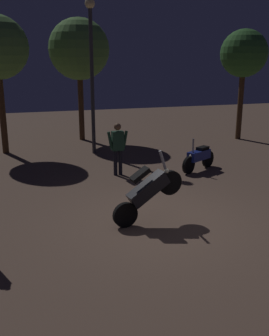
# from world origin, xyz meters

# --- Properties ---
(ground_plane) EXTENTS (40.00, 40.00, 0.00)m
(ground_plane) POSITION_xyz_m (0.00, 0.00, 0.00)
(ground_plane) COLOR brown
(motorcycle_black_foreground) EXTENTS (1.66, 0.43, 1.63)m
(motorcycle_black_foreground) POSITION_xyz_m (-0.31, 0.03, 0.74)
(motorcycle_black_foreground) COLOR black
(motorcycle_black_foreground) RESTS_ON ground_plane
(motorcycle_blue_parked_left) EXTENTS (1.50, 0.89, 1.11)m
(motorcycle_blue_parked_left) POSITION_xyz_m (2.68, 3.54, 0.44)
(motorcycle_blue_parked_left) COLOR black
(motorcycle_blue_parked_left) RESTS_ON ground_plane
(person_rider_beside) EXTENTS (0.66, 0.24, 1.65)m
(person_rider_beside) POSITION_xyz_m (0.02, 3.81, 0.98)
(person_rider_beside) COLOR black
(person_rider_beside) RESTS_ON ground_plane
(streetlamp_near) EXTENTS (0.36, 0.36, 5.60)m
(streetlamp_near) POSITION_xyz_m (-0.11, 6.92, 3.50)
(streetlamp_near) COLOR #38383D
(streetlamp_near) RESTS_ON ground_plane
(tree_center_bg) EXTENTS (2.60, 2.60, 5.24)m
(tree_center_bg) POSITION_xyz_m (-0.09, 9.69, 3.92)
(tree_center_bg) COLOR #4C331E
(tree_center_bg) RESTS_ON ground_plane
(tree_right_bg) EXTENTS (2.05, 2.05, 4.79)m
(tree_right_bg) POSITION_xyz_m (6.76, 7.72, 3.72)
(tree_right_bg) COLOR #4C331E
(tree_right_bg) RESTS_ON ground_plane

